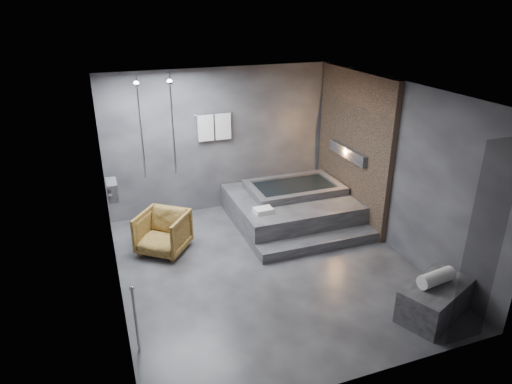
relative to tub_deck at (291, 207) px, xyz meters
name	(u,v)px	position (x,y,z in m)	size (l,w,h in m)	color
room	(287,157)	(-0.65, -1.21, 1.48)	(5.00, 5.04, 2.82)	#28282A
tub_deck	(291,207)	(0.00, 0.00, 0.00)	(2.20, 2.00, 0.50)	#2D2D2F
tub_step	(319,243)	(0.00, -1.18, -0.16)	(2.20, 0.36, 0.18)	#2D2D2F
concrete_bench	(435,300)	(0.62, -3.32, -0.01)	(1.05, 0.58, 0.47)	#2E2E30
driftwood_chair	(163,232)	(-2.50, -0.37, 0.10)	(0.75, 0.77, 0.70)	#483212
rolled_towel	(436,278)	(0.61, -3.29, 0.32)	(0.19, 0.19, 0.53)	white
deck_towel	(263,210)	(-0.77, -0.51, 0.29)	(0.32, 0.23, 0.08)	white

